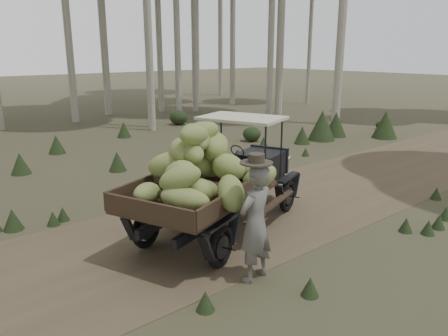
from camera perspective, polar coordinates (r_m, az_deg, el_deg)
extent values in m
plane|color=#473D2B|center=(9.72, 4.15, -5.93)|extent=(120.00, 120.00, 0.00)
cube|color=brown|center=(9.72, 4.15, -5.91)|extent=(70.00, 4.00, 0.01)
cube|color=black|center=(10.08, 4.71, 0.60)|extent=(1.23, 1.20, 0.53)
cube|color=black|center=(10.55, 5.92, 1.23)|extent=(0.43, 0.94, 0.60)
cube|color=black|center=(8.89, 1.07, -0.70)|extent=(0.55, 1.29, 0.53)
cube|color=#38281C|center=(7.81, -3.65, -3.74)|extent=(3.14, 2.58, 0.08)
cube|color=#38281C|center=(8.24, -8.74, -1.61)|extent=(2.55, 1.01, 0.31)
cube|color=#38281C|center=(7.34, 2.03, -3.54)|extent=(2.55, 1.01, 0.31)
cube|color=#38281C|center=(6.73, -9.96, -5.54)|extent=(0.67, 1.64, 0.31)
cube|color=beige|center=(9.02, 2.36, 6.54)|extent=(1.62, 1.93, 0.06)
cube|color=black|center=(8.92, -2.05, -3.76)|extent=(4.18, 1.66, 0.17)
cube|color=black|center=(8.59, 2.14, -4.54)|extent=(4.18, 1.66, 0.17)
torus|color=black|center=(10.42, 0.33, -2.29)|extent=(0.73, 0.38, 0.73)
torus|color=black|center=(9.80, 8.26, -3.60)|extent=(0.73, 0.38, 0.73)
torus|color=black|center=(8.09, -10.09, -7.80)|extent=(0.73, 0.38, 0.73)
torus|color=black|center=(7.28, -0.49, -10.25)|extent=(0.73, 0.38, 0.73)
sphere|color=beige|center=(10.79, 3.98, 1.84)|extent=(0.17, 0.17, 0.17)
sphere|color=beige|center=(10.45, 8.27, 1.29)|extent=(0.17, 0.17, 0.17)
ellipsoid|color=olive|center=(8.60, -1.47, 0.17)|extent=(0.70, 0.84, 0.44)
ellipsoid|color=olive|center=(7.54, 0.56, 0.10)|extent=(0.82, 0.83, 0.63)
ellipsoid|color=olive|center=(7.83, -5.10, 2.45)|extent=(0.78, 0.43, 0.56)
ellipsoid|color=olive|center=(7.60, -3.30, 4.13)|extent=(0.72, 0.92, 0.56)
ellipsoid|color=olive|center=(7.23, -3.17, -3.15)|extent=(0.83, 0.88, 0.62)
ellipsoid|color=olive|center=(6.81, -5.77, -1.33)|extent=(0.82, 0.81, 0.59)
ellipsoid|color=olive|center=(7.58, -5.67, 2.32)|extent=(0.70, 0.83, 0.50)
ellipsoid|color=olive|center=(7.70, -3.56, 4.47)|extent=(0.76, 0.40, 0.58)
ellipsoid|color=olive|center=(8.55, 2.29, -0.22)|extent=(0.77, 0.88, 0.40)
ellipsoid|color=olive|center=(7.70, -7.25, 0.39)|extent=(0.82, 1.01, 0.65)
ellipsoid|color=olive|center=(7.39, -4.12, 2.17)|extent=(0.56, 0.78, 0.47)
ellipsoid|color=olive|center=(7.68, -3.30, 4.36)|extent=(0.91, 0.74, 0.64)
ellipsoid|color=olive|center=(7.39, -2.72, -2.98)|extent=(0.70, 0.42, 0.49)
ellipsoid|color=olive|center=(7.74, -6.77, 0.59)|extent=(0.70, 0.76, 0.47)
ellipsoid|color=olive|center=(7.76, -1.23, 2.62)|extent=(0.87, 0.88, 0.53)
ellipsoid|color=olive|center=(7.31, -3.90, 4.30)|extent=(0.66, 0.44, 0.42)
ellipsoid|color=olive|center=(6.78, -5.08, -4.05)|extent=(0.83, 0.89, 0.49)
ellipsoid|color=olive|center=(7.07, -5.67, -0.80)|extent=(0.67, 0.81, 0.61)
ellipsoid|color=olive|center=(7.95, -1.10, 3.29)|extent=(0.62, 0.83, 0.40)
ellipsoid|color=olive|center=(7.74, -4.01, 4.13)|extent=(0.68, 0.88, 0.49)
ellipsoid|color=olive|center=(7.36, -10.03, -3.30)|extent=(0.74, 0.63, 0.43)
ellipsoid|color=olive|center=(7.88, -2.34, 0.45)|extent=(0.84, 0.63, 0.53)
ellipsoid|color=olive|center=(6.95, 0.93, -3.29)|extent=(0.78, 0.94, 0.73)
ellipsoid|color=olive|center=(7.86, 4.62, -1.28)|extent=(0.88, 0.78, 0.67)
imported|color=#605C57|center=(6.73, 4.09, -7.23)|extent=(0.74, 0.55, 1.86)
cylinder|color=#352E25|center=(6.43, 4.25, 0.68)|extent=(0.57, 0.57, 0.02)
cylinder|color=#352E25|center=(6.41, 4.26, 1.22)|extent=(0.28, 0.28, 0.15)
cone|color=#233319|center=(19.04, 20.32, 5.36)|extent=(1.01, 1.01, 1.12)
cone|color=#233319|center=(18.51, -12.96, 4.91)|extent=(0.58, 0.58, 0.64)
cone|color=#233319|center=(19.98, 20.48, 5.41)|extent=(0.79, 0.79, 0.87)
ellipsoid|color=#233319|center=(17.28, 3.65, 4.45)|extent=(0.71, 0.71, 0.57)
ellipsoid|color=#233319|center=(21.16, 19.83, 5.31)|extent=(0.48, 0.48, 0.39)
cone|color=#233319|center=(17.04, 10.17, 4.27)|extent=(0.62, 0.62, 0.69)
cone|color=#233319|center=(19.38, 20.65, 4.63)|extent=(0.50, 0.50, 0.55)
cone|color=#233319|center=(9.74, -25.89, -6.05)|extent=(0.40, 0.40, 0.44)
cone|color=#233319|center=(16.26, -21.05, 2.92)|extent=(0.59, 0.59, 0.65)
cone|color=#233319|center=(13.35, -13.77, 0.87)|extent=(0.53, 0.53, 0.59)
cone|color=#233319|center=(18.84, 14.40, 5.56)|extent=(0.91, 0.91, 1.01)
cone|color=#233319|center=(17.86, 12.67, 5.47)|extent=(1.08, 1.08, 1.19)
cone|color=#233319|center=(15.69, 5.18, 3.19)|extent=(0.46, 0.46, 0.51)
cone|color=#233319|center=(13.95, -25.08, 0.55)|extent=(0.57, 0.57, 0.63)
ellipsoid|color=#233319|center=(21.28, -5.95, 6.60)|extent=(0.87, 0.87, 0.69)
cone|color=#233319|center=(10.86, -8.89, -2.95)|extent=(0.27, 0.27, 0.30)
cone|color=#233319|center=(6.29, -2.45, -16.92)|extent=(0.27, 0.27, 0.30)
cone|color=#233319|center=(9.86, -20.31, -5.63)|extent=(0.27, 0.27, 0.30)
cone|color=#233319|center=(9.85, 26.25, -6.31)|extent=(0.27, 0.27, 0.30)
cone|color=#233319|center=(15.09, 10.61, 2.10)|extent=(0.27, 0.27, 0.30)
cone|color=#233319|center=(10.42, 27.01, -5.26)|extent=(0.27, 0.27, 0.30)
cone|color=#233319|center=(9.42, 22.67, -6.85)|extent=(0.27, 0.27, 0.30)
cone|color=#233319|center=(10.60, -8.88, -3.40)|extent=(0.27, 0.27, 0.30)
cone|color=#233319|center=(11.72, 25.99, -2.99)|extent=(0.27, 0.27, 0.30)
cone|color=#233319|center=(9.68, -21.44, -6.14)|extent=(0.27, 0.27, 0.30)
cone|color=#233319|center=(9.47, 25.14, -7.02)|extent=(0.27, 0.27, 0.30)
cone|color=#233319|center=(6.72, 11.19, -14.94)|extent=(0.27, 0.27, 0.30)
cone|color=#233319|center=(10.18, -13.15, -4.41)|extent=(0.27, 0.27, 0.30)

